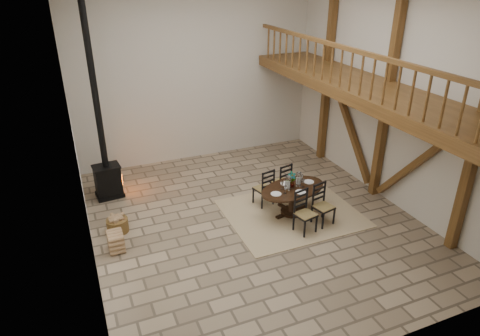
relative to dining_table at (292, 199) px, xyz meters
name	(u,v)px	position (x,y,z in m)	size (l,w,h in m)	color
ground	(253,220)	(-0.95, 0.08, -0.40)	(8.00, 8.00, 0.00)	tan
room_shell	(307,86)	(0.24, 0.08, 2.61)	(7.02, 8.02, 5.01)	beige
rug	(291,213)	(0.00, 0.00, -0.39)	(3.00, 2.50, 0.02)	tan
dining_table	(292,199)	(0.00, 0.00, 0.00)	(1.85, 2.01, 1.07)	black
wood_stove	(104,155)	(-3.83, 2.52, 0.72)	(0.70, 0.56, 5.00)	black
log_basket	(118,225)	(-3.88, 0.82, -0.24)	(0.47, 0.47, 0.39)	brown
log_stack	(116,241)	(-4.00, 0.13, -0.19)	(0.31, 0.43, 0.42)	tan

